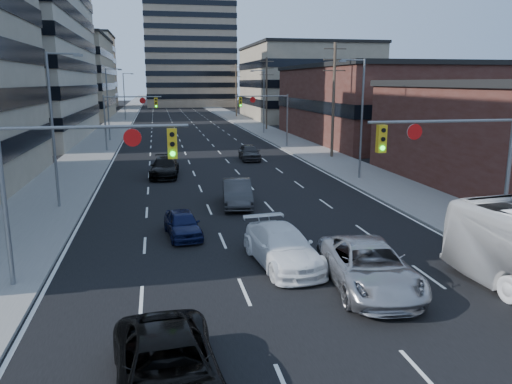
{
  "coord_description": "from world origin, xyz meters",
  "views": [
    {
      "loc": [
        -4.63,
        -10.41,
        7.36
      ],
      "look_at": [
        -0.09,
        12.44,
        2.2
      ],
      "focal_mm": 35.0,
      "sensor_mm": 36.0,
      "label": 1
    }
  ],
  "objects": [
    {
      "name": "office_left_far",
      "position": [
        -24.0,
        100.0,
        8.0
      ],
      "size": [
        20.0,
        30.0,
        16.0
      ],
      "primitive_type": "cube",
      "color": "gray",
      "rests_on": "ground"
    },
    {
      "name": "signal_near_right",
      "position": [
        7.45,
        8.0,
        4.33
      ],
      "size": [
        6.59,
        0.33,
        6.0
      ],
      "color": "slate",
      "rests_on": "ground"
    },
    {
      "name": "signal_near_left",
      "position": [
        -7.45,
        8.0,
        4.33
      ],
      "size": [
        6.59,
        0.33,
        6.0
      ],
      "color": "slate",
      "rests_on": "ground"
    },
    {
      "name": "sedan_blue",
      "position": [
        -3.6,
        13.07,
        0.64
      ],
      "size": [
        1.93,
        3.9,
        1.28
      ],
      "primitive_type": "imported",
      "rotation": [
        0.0,
        0.0,
        0.11
      ],
      "color": "#0D1336",
      "rests_on": "ground"
    },
    {
      "name": "utility_pole_midblock",
      "position": [
        12.2,
        66.0,
        5.78
      ],
      "size": [
        2.2,
        0.28,
        11.0
      ],
      "color": "#4C3D2D",
      "rests_on": "ground"
    },
    {
      "name": "streetlight_right_far",
      "position": [
        10.34,
        60.0,
        5.05
      ],
      "size": [
        2.03,
        0.22,
        9.0
      ],
      "color": "slate",
      "rests_on": "ground"
    },
    {
      "name": "bg_block_left",
      "position": [
        -28.0,
        140.0,
        10.0
      ],
      "size": [
        24.0,
        24.0,
        20.0
      ],
      "primitive_type": "cube",
      "color": "#ADA089",
      "rests_on": "ground"
    },
    {
      "name": "bg_block_right",
      "position": [
        32.0,
        130.0,
        6.0
      ],
      "size": [
        22.0,
        22.0,
        12.0
      ],
      "primitive_type": "cube",
      "color": "gray",
      "rests_on": "ground"
    },
    {
      "name": "office_right_far",
      "position": [
        25.0,
        88.0,
        7.0
      ],
      "size": [
        22.0,
        28.0,
        14.0
      ],
      "primitive_type": "cube",
      "color": "gray",
      "rests_on": "ground"
    },
    {
      "name": "sidewalk_right",
      "position": [
        11.5,
        130.0,
        0.07
      ],
      "size": [
        5.0,
        300.0,
        0.15
      ],
      "primitive_type": "cube",
      "color": "slate",
      "rests_on": "ground"
    },
    {
      "name": "white_van",
      "position": [
        0.2,
        8.38,
        0.78
      ],
      "size": [
        2.74,
        5.58,
        1.56
      ],
      "primitive_type": "imported",
      "rotation": [
        0.0,
        0.0,
        0.11
      ],
      "color": "white",
      "rests_on": "ground"
    },
    {
      "name": "signal_far_right",
      "position": [
        7.68,
        45.0,
        4.3
      ],
      "size": [
        6.09,
        0.33,
        6.0
      ],
      "color": "slate",
      "rests_on": "ground"
    },
    {
      "name": "ground",
      "position": [
        0.0,
        0.0,
        0.0
      ],
      "size": [
        400.0,
        400.0,
        0.0
      ],
      "primitive_type": "plane",
      "color": "black",
      "rests_on": "ground"
    },
    {
      "name": "utility_pole_distant",
      "position": [
        12.2,
        96.0,
        5.78
      ],
      "size": [
        2.2,
        0.28,
        11.0
      ],
      "color": "#4C3D2D",
      "rests_on": "ground"
    },
    {
      "name": "black_pickup",
      "position": [
        -4.62,
        0.29,
        0.75
      ],
      "size": [
        2.85,
        5.54,
        1.49
      ],
      "primitive_type": "imported",
      "rotation": [
        0.0,
        0.0,
        0.07
      ],
      "color": "black",
      "rests_on": "ground"
    },
    {
      "name": "streetlight_left_near",
      "position": [
        -10.34,
        20.0,
        5.05
      ],
      "size": [
        2.03,
        0.22,
        9.0
      ],
      "color": "slate",
      "rests_on": "ground"
    },
    {
      "name": "signal_far_left",
      "position": [
        -7.68,
        45.0,
        4.3
      ],
      "size": [
        6.09,
        0.33,
        6.0
      ],
      "color": "slate",
      "rests_on": "ground"
    },
    {
      "name": "sedan_grey_center",
      "position": [
        -0.03,
        18.63,
        0.79
      ],
      "size": [
        2.17,
        4.92,
        1.57
      ],
      "primitive_type": "imported",
      "rotation": [
        0.0,
        0.0,
        -0.11
      ],
      "color": "#2F3032",
      "rests_on": "ground"
    },
    {
      "name": "streetlight_right_near",
      "position": [
        10.34,
        25.0,
        5.05
      ],
      "size": [
        2.03,
        0.22,
        9.0
      ],
      "color": "slate",
      "rests_on": "ground"
    },
    {
      "name": "streetlight_left_mid",
      "position": [
        -10.34,
        55.0,
        5.05
      ],
      "size": [
        2.03,
        0.22,
        9.0
      ],
      "color": "slate",
      "rests_on": "ground"
    },
    {
      "name": "streetlight_left_far",
      "position": [
        -10.34,
        90.0,
        5.05
      ],
      "size": [
        2.03,
        0.22,
        9.0
      ],
      "color": "slate",
      "rests_on": "ground"
    },
    {
      "name": "sedan_black_far",
      "position": [
        -4.16,
        29.06,
        0.76
      ],
      "size": [
        2.57,
        5.4,
        1.52
      ],
      "primitive_type": "imported",
      "rotation": [
        0.0,
        0.0,
        -0.09
      ],
      "color": "black",
      "rests_on": "ground"
    },
    {
      "name": "road_surface",
      "position": [
        0.0,
        130.0,
        0.01
      ],
      "size": [
        18.0,
        300.0,
        0.02
      ],
      "primitive_type": "cube",
      "color": "black",
      "rests_on": "ground"
    },
    {
      "name": "utility_pole_block",
      "position": [
        12.2,
        36.0,
        5.78
      ],
      "size": [
        2.2,
        0.28,
        11.0
      ],
      "color": "#4C3D2D",
      "rests_on": "ground"
    },
    {
      "name": "sedan_grey_right",
      "position": [
        4.0,
        36.27,
        0.76
      ],
      "size": [
        1.96,
        4.5,
        1.51
      ],
      "primitive_type": "imported",
      "rotation": [
        0.0,
        0.0,
        -0.04
      ],
      "color": "#2D2D2F",
      "rests_on": "ground"
    },
    {
      "name": "apartment_tower",
      "position": [
        6.0,
        150.0,
        29.0
      ],
      "size": [
        26.0,
        26.0,
        58.0
      ],
      "primitive_type": "cube",
      "color": "gray",
      "rests_on": "ground"
    },
    {
      "name": "storefront_right_mid",
      "position": [
        24.0,
        50.0,
        4.5
      ],
      "size": [
        20.0,
        30.0,
        9.0
      ],
      "primitive_type": "cube",
      "color": "#472119",
      "rests_on": "ground"
    },
    {
      "name": "silver_suv",
      "position": [
        2.7,
        5.49,
        0.83
      ],
      "size": [
        3.32,
        6.21,
        1.66
      ],
      "primitive_type": "imported",
      "rotation": [
        0.0,
        0.0,
        -0.1
      ],
      "color": "#A2A2A7",
      "rests_on": "ground"
    },
    {
      "name": "sidewalk_left",
      "position": [
        -11.5,
        130.0,
        0.07
      ],
      "size": [
        5.0,
        300.0,
        0.15
      ],
      "primitive_type": "cube",
      "color": "slate",
      "rests_on": "ground"
    }
  ]
}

